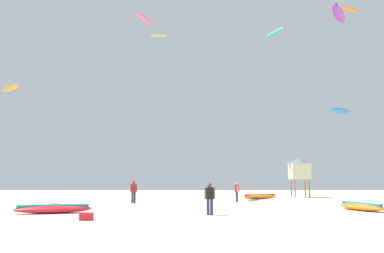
{
  "coord_description": "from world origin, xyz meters",
  "views": [
    {
      "loc": [
        0.08,
        -14.47,
        1.71
      ],
      "look_at": [
        0.0,
        20.75,
        6.59
      ],
      "focal_mm": 36.93,
      "sensor_mm": 36.0,
      "label": 1
    }
  ],
  "objects_px": {
    "person_foreground": "(211,196)",
    "kite_grounded_far": "(362,207)",
    "person_left": "(238,190)",
    "kite_aloft_1": "(146,20)",
    "kite_aloft_7": "(160,36)",
    "kite_grounded_near": "(261,197)",
    "person_midground": "(135,190)",
    "lifeguard_tower": "(300,168)",
    "kite_aloft_2": "(351,9)",
    "kite_aloft_3": "(12,88)",
    "kite_aloft_5": "(341,111)",
    "kite_aloft_6": "(340,14)",
    "kite_aloft_0": "(276,33)",
    "kite_grounded_mid": "(54,209)",
    "cooler_box": "(87,217)"
  },
  "relations": [
    {
      "from": "person_midground",
      "to": "lifeguard_tower",
      "type": "xyz_separation_m",
      "value": [
        16.14,
        11.48,
        2.04
      ]
    },
    {
      "from": "kite_grounded_far",
      "to": "kite_aloft_0",
      "type": "relative_size",
      "value": 1.03
    },
    {
      "from": "kite_grounded_mid",
      "to": "kite_aloft_1",
      "type": "xyz_separation_m",
      "value": [
        2.36,
        18.82,
        18.62
      ]
    },
    {
      "from": "cooler_box",
      "to": "person_foreground",
      "type": "bearing_deg",
      "value": 26.1
    },
    {
      "from": "kite_aloft_6",
      "to": "kite_aloft_7",
      "type": "height_order",
      "value": "kite_aloft_7"
    },
    {
      "from": "cooler_box",
      "to": "kite_aloft_7",
      "type": "height_order",
      "value": "kite_aloft_7"
    },
    {
      "from": "kite_grounded_near",
      "to": "kite_aloft_2",
      "type": "height_order",
      "value": "kite_aloft_2"
    },
    {
      "from": "person_midground",
      "to": "kite_aloft_5",
      "type": "bearing_deg",
      "value": -89.07
    },
    {
      "from": "person_left",
      "to": "kite_grounded_far",
      "type": "distance_m",
      "value": 11.55
    },
    {
      "from": "kite_grounded_mid",
      "to": "kite_aloft_2",
      "type": "height_order",
      "value": "kite_aloft_2"
    },
    {
      "from": "person_midground",
      "to": "kite_aloft_3",
      "type": "relative_size",
      "value": 0.62
    },
    {
      "from": "kite_aloft_2",
      "to": "kite_aloft_3",
      "type": "height_order",
      "value": "kite_aloft_2"
    },
    {
      "from": "kite_aloft_3",
      "to": "kite_aloft_0",
      "type": "bearing_deg",
      "value": 20.41
    },
    {
      "from": "person_foreground",
      "to": "person_left",
      "type": "distance_m",
      "value": 13.16
    },
    {
      "from": "kite_aloft_0",
      "to": "kite_grounded_mid",
      "type": "bearing_deg",
      "value": -129.21
    },
    {
      "from": "kite_aloft_6",
      "to": "kite_grounded_far",
      "type": "bearing_deg",
      "value": -106.99
    },
    {
      "from": "person_left",
      "to": "kite_aloft_7",
      "type": "xyz_separation_m",
      "value": [
        -8.32,
        19.26,
        20.78
      ]
    },
    {
      "from": "kite_aloft_1",
      "to": "kite_aloft_5",
      "type": "distance_m",
      "value": 26.2
    },
    {
      "from": "kite_grounded_mid",
      "to": "kite_aloft_3",
      "type": "height_order",
      "value": "kite_aloft_3"
    },
    {
      "from": "kite_grounded_mid",
      "to": "kite_aloft_3",
      "type": "bearing_deg",
      "value": 125.51
    },
    {
      "from": "kite_grounded_far",
      "to": "kite_aloft_7",
      "type": "distance_m",
      "value": 38.9
    },
    {
      "from": "kite_aloft_6",
      "to": "kite_aloft_7",
      "type": "xyz_separation_m",
      "value": [
        -17.04,
        20.65,
        5.94
      ]
    },
    {
      "from": "person_foreground",
      "to": "kite_aloft_1",
      "type": "bearing_deg",
      "value": 15.43
    },
    {
      "from": "person_left",
      "to": "kite_aloft_6",
      "type": "xyz_separation_m",
      "value": [
        8.73,
        -1.39,
        14.84
      ]
    },
    {
      "from": "kite_grounded_far",
      "to": "kite_aloft_2",
      "type": "height_order",
      "value": "kite_aloft_2"
    },
    {
      "from": "cooler_box",
      "to": "kite_aloft_2",
      "type": "relative_size",
      "value": 0.19
    },
    {
      "from": "kite_aloft_2",
      "to": "kite_aloft_5",
      "type": "xyz_separation_m",
      "value": [
        -2.6,
        -1.51,
        -14.0
      ]
    },
    {
      "from": "kite_aloft_0",
      "to": "kite_aloft_3",
      "type": "height_order",
      "value": "kite_aloft_0"
    },
    {
      "from": "kite_aloft_0",
      "to": "kite_aloft_6",
      "type": "bearing_deg",
      "value": -71.38
    },
    {
      "from": "kite_grounded_far",
      "to": "kite_aloft_6",
      "type": "height_order",
      "value": "kite_aloft_6"
    },
    {
      "from": "kite_aloft_1",
      "to": "kite_aloft_5",
      "type": "height_order",
      "value": "kite_aloft_1"
    },
    {
      "from": "kite_grounded_mid",
      "to": "kite_aloft_0",
      "type": "relative_size",
      "value": 1.04
    },
    {
      "from": "lifeguard_tower",
      "to": "cooler_box",
      "type": "bearing_deg",
      "value": -122.98
    },
    {
      "from": "person_foreground",
      "to": "kite_grounded_far",
      "type": "distance_m",
      "value": 9.55
    },
    {
      "from": "kite_grounded_near",
      "to": "kite_grounded_far",
      "type": "relative_size",
      "value": 0.97
    },
    {
      "from": "person_midground",
      "to": "kite_aloft_7",
      "type": "height_order",
      "value": "kite_aloft_7"
    },
    {
      "from": "cooler_box",
      "to": "kite_aloft_6",
      "type": "height_order",
      "value": "kite_aloft_6"
    },
    {
      "from": "lifeguard_tower",
      "to": "kite_aloft_7",
      "type": "height_order",
      "value": "kite_aloft_7"
    },
    {
      "from": "person_left",
      "to": "kite_aloft_5",
      "type": "xyz_separation_m",
      "value": [
        14.67,
        15.02,
        9.4
      ]
    },
    {
      "from": "person_midground",
      "to": "kite_grounded_near",
      "type": "bearing_deg",
      "value": -93.21
    },
    {
      "from": "kite_aloft_5",
      "to": "kite_aloft_0",
      "type": "bearing_deg",
      "value": -144.77
    },
    {
      "from": "kite_grounded_mid",
      "to": "kite_grounded_far",
      "type": "distance_m",
      "value": 17.44
    },
    {
      "from": "person_foreground",
      "to": "kite_aloft_1",
      "type": "height_order",
      "value": "kite_aloft_1"
    },
    {
      "from": "person_left",
      "to": "kite_aloft_0",
      "type": "relative_size",
      "value": 0.4
    },
    {
      "from": "person_foreground",
      "to": "kite_grounded_far",
      "type": "height_order",
      "value": "person_foreground"
    },
    {
      "from": "kite_aloft_3",
      "to": "person_left",
      "type": "bearing_deg",
      "value": 1.94
    },
    {
      "from": "lifeguard_tower",
      "to": "kite_aloft_6",
      "type": "xyz_separation_m",
      "value": [
        0.89,
        -10.81,
        12.72
      ]
    },
    {
      "from": "cooler_box",
      "to": "kite_aloft_1",
      "type": "bearing_deg",
      "value": 91.05
    },
    {
      "from": "person_left",
      "to": "kite_aloft_7",
      "type": "height_order",
      "value": "kite_aloft_7"
    },
    {
      "from": "person_foreground",
      "to": "cooler_box",
      "type": "relative_size",
      "value": 2.9
    }
  ]
}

